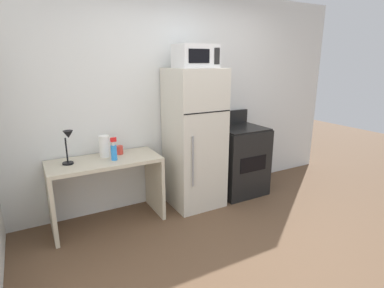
{
  "coord_description": "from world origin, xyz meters",
  "views": [
    {
      "loc": [
        -1.82,
        -1.84,
        1.79
      ],
      "look_at": [
        -0.19,
        1.1,
        0.86
      ],
      "focal_mm": 28.72,
      "sensor_mm": 36.0,
      "label": 1
    }
  ],
  "objects_px": {
    "desk_lamp": "(68,142)",
    "paper_towel_roll": "(104,146)",
    "oven_range": "(239,160)",
    "coffee_mug": "(120,150)",
    "desk": "(106,179)",
    "microwave": "(195,56)",
    "refrigerator": "(194,139)",
    "spray_bottle": "(114,151)"
  },
  "relations": [
    {
      "from": "microwave",
      "to": "oven_range",
      "type": "relative_size",
      "value": 0.42
    },
    {
      "from": "coffee_mug",
      "to": "microwave",
      "type": "relative_size",
      "value": 0.21
    },
    {
      "from": "coffee_mug",
      "to": "oven_range",
      "type": "relative_size",
      "value": 0.09
    },
    {
      "from": "spray_bottle",
      "to": "refrigerator",
      "type": "height_order",
      "value": "refrigerator"
    },
    {
      "from": "desk",
      "to": "refrigerator",
      "type": "height_order",
      "value": "refrigerator"
    },
    {
      "from": "desk",
      "to": "paper_towel_roll",
      "type": "xyz_separation_m",
      "value": [
        0.03,
        0.1,
        0.34
      ]
    },
    {
      "from": "refrigerator",
      "to": "paper_towel_roll",
      "type": "bearing_deg",
      "value": 172.99
    },
    {
      "from": "coffee_mug",
      "to": "oven_range",
      "type": "bearing_deg",
      "value": -5.21
    },
    {
      "from": "desk",
      "to": "desk_lamp",
      "type": "xyz_separation_m",
      "value": [
        -0.34,
        0.02,
        0.46
      ]
    },
    {
      "from": "desk",
      "to": "paper_towel_roll",
      "type": "distance_m",
      "value": 0.36
    },
    {
      "from": "desk_lamp",
      "to": "refrigerator",
      "type": "bearing_deg",
      "value": -2.0
    },
    {
      "from": "microwave",
      "to": "oven_range",
      "type": "xyz_separation_m",
      "value": [
        0.7,
        0.03,
        -1.36
      ]
    },
    {
      "from": "refrigerator",
      "to": "desk_lamp",
      "type": "bearing_deg",
      "value": 178.0
    },
    {
      "from": "refrigerator",
      "to": "oven_range",
      "type": "distance_m",
      "value": 0.8
    },
    {
      "from": "spray_bottle",
      "to": "microwave",
      "type": "height_order",
      "value": "microwave"
    },
    {
      "from": "desk",
      "to": "refrigerator",
      "type": "bearing_deg",
      "value": -1.74
    },
    {
      "from": "desk",
      "to": "coffee_mug",
      "type": "height_order",
      "value": "coffee_mug"
    },
    {
      "from": "desk",
      "to": "microwave",
      "type": "xyz_separation_m",
      "value": [
        1.1,
        -0.05,
        1.3
      ]
    },
    {
      "from": "desk",
      "to": "spray_bottle",
      "type": "distance_m",
      "value": 0.34
    },
    {
      "from": "paper_towel_roll",
      "to": "microwave",
      "type": "height_order",
      "value": "microwave"
    },
    {
      "from": "desk_lamp",
      "to": "desk",
      "type": "bearing_deg",
      "value": -2.82
    },
    {
      "from": "desk_lamp",
      "to": "paper_towel_roll",
      "type": "bearing_deg",
      "value": 12.09
    },
    {
      "from": "coffee_mug",
      "to": "microwave",
      "type": "height_order",
      "value": "microwave"
    },
    {
      "from": "desk",
      "to": "microwave",
      "type": "relative_size",
      "value": 2.57
    },
    {
      "from": "refrigerator",
      "to": "microwave",
      "type": "xyz_separation_m",
      "value": [
        0.0,
        -0.02,
        0.98
      ]
    },
    {
      "from": "desk",
      "to": "oven_range",
      "type": "relative_size",
      "value": 1.07
    },
    {
      "from": "desk",
      "to": "microwave",
      "type": "height_order",
      "value": "microwave"
    },
    {
      "from": "desk_lamp",
      "to": "coffee_mug",
      "type": "height_order",
      "value": "desk_lamp"
    },
    {
      "from": "paper_towel_roll",
      "to": "oven_range",
      "type": "relative_size",
      "value": 0.22
    },
    {
      "from": "desk",
      "to": "oven_range",
      "type": "xyz_separation_m",
      "value": [
        1.8,
        -0.03,
        -0.06
      ]
    },
    {
      "from": "microwave",
      "to": "desk",
      "type": "bearing_deg",
      "value": 177.15
    },
    {
      "from": "desk_lamp",
      "to": "coffee_mug",
      "type": "distance_m",
      "value": 0.59
    },
    {
      "from": "desk",
      "to": "desk_lamp",
      "type": "bearing_deg",
      "value": 177.18
    },
    {
      "from": "refrigerator",
      "to": "coffee_mug",
      "type": "bearing_deg",
      "value": 170.46
    },
    {
      "from": "refrigerator",
      "to": "oven_range",
      "type": "height_order",
      "value": "refrigerator"
    },
    {
      "from": "coffee_mug",
      "to": "paper_towel_roll",
      "type": "bearing_deg",
      "value": -173.48
    },
    {
      "from": "paper_towel_roll",
      "to": "spray_bottle",
      "type": "bearing_deg",
      "value": -70.66
    },
    {
      "from": "desk",
      "to": "oven_range",
      "type": "bearing_deg",
      "value": -0.92
    },
    {
      "from": "oven_range",
      "to": "coffee_mug",
      "type": "bearing_deg",
      "value": 174.79
    },
    {
      "from": "spray_bottle",
      "to": "oven_range",
      "type": "distance_m",
      "value": 1.75
    },
    {
      "from": "refrigerator",
      "to": "oven_range",
      "type": "bearing_deg",
      "value": 0.37
    },
    {
      "from": "desk_lamp",
      "to": "spray_bottle",
      "type": "bearing_deg",
      "value": -11.11
    }
  ]
}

